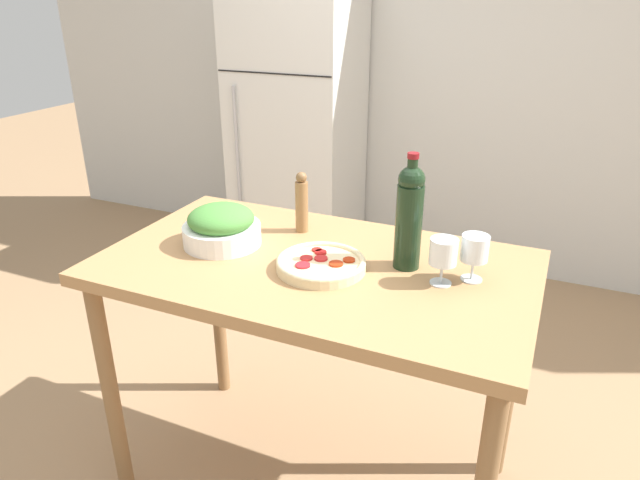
% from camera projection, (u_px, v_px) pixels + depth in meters
% --- Properties ---
extents(ground_plane, '(14.00, 14.00, 0.00)m').
position_uv_depth(ground_plane, '(316.00, 479.00, 2.21)').
color(ground_plane, '#9E7A56').
extents(wall_back, '(6.40, 0.08, 2.60)m').
position_uv_depth(wall_back, '(460.00, 67.00, 3.50)').
color(wall_back, silver).
rests_on(wall_back, ground_plane).
extents(refrigerator, '(0.75, 0.64, 1.80)m').
position_uv_depth(refrigerator, '(297.00, 130.00, 3.71)').
color(refrigerator, silver).
rests_on(refrigerator, ground_plane).
extents(prep_counter, '(1.38, 0.79, 0.94)m').
position_uv_depth(prep_counter, '(315.00, 292.00, 1.87)').
color(prep_counter, '#A87A4C').
rests_on(prep_counter, ground_plane).
extents(wine_bottle, '(0.08, 0.08, 0.37)m').
position_uv_depth(wine_bottle, '(409.00, 215.00, 1.73)').
color(wine_bottle, black).
rests_on(wine_bottle, prep_counter).
extents(wine_glass_near, '(0.08, 0.08, 0.14)m').
position_uv_depth(wine_glass_near, '(443.00, 254.00, 1.65)').
color(wine_glass_near, silver).
rests_on(wine_glass_near, prep_counter).
extents(wine_glass_far, '(0.08, 0.08, 0.14)m').
position_uv_depth(wine_glass_far, '(475.00, 250.00, 1.68)').
color(wine_glass_far, silver).
rests_on(wine_glass_far, prep_counter).
extents(pepper_mill, '(0.05, 0.05, 0.22)m').
position_uv_depth(pepper_mill, '(302.00, 203.00, 2.02)').
color(pepper_mill, olive).
rests_on(pepper_mill, prep_counter).
extents(salad_bowl, '(0.27, 0.27, 0.14)m').
position_uv_depth(salad_bowl, '(221.00, 227.00, 1.93)').
color(salad_bowl, white).
rests_on(salad_bowl, prep_counter).
extents(homemade_pizza, '(0.28, 0.28, 0.04)m').
position_uv_depth(homemade_pizza, '(321.00, 264.00, 1.77)').
color(homemade_pizza, beige).
rests_on(homemade_pizza, prep_counter).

